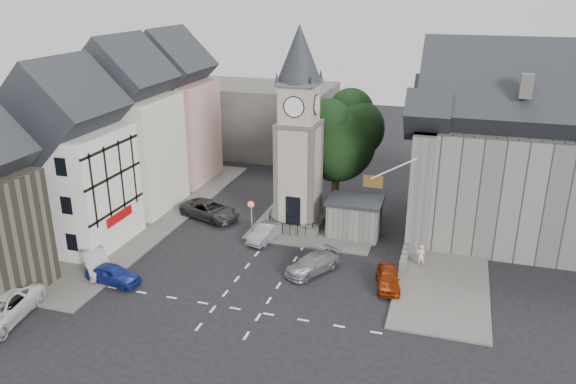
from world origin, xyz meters
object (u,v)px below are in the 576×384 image
(stone_shelter, at_px, (354,217))
(car_east_red, at_px, (388,278))
(pedestrian, at_px, (421,256))
(clock_tower, at_px, (299,131))
(car_west_blue, at_px, (113,274))

(stone_shelter, xyz_separation_m, car_east_red, (3.70, -7.52, -0.91))
(pedestrian, bearing_deg, clock_tower, -41.62)
(stone_shelter, relative_size, pedestrian, 2.51)
(stone_shelter, xyz_separation_m, pedestrian, (5.54, -4.00, -0.69))
(clock_tower, height_order, car_east_red, clock_tower)
(car_east_red, relative_size, pedestrian, 2.17)
(stone_shelter, bearing_deg, clock_tower, 174.16)
(car_west_blue, relative_size, pedestrian, 2.25)
(clock_tower, relative_size, car_east_red, 4.37)
(stone_shelter, height_order, pedestrian, stone_shelter)
(clock_tower, distance_m, car_west_blue, 17.54)
(clock_tower, relative_size, car_west_blue, 4.21)
(car_east_red, bearing_deg, stone_shelter, 105.37)
(clock_tower, bearing_deg, car_west_blue, -125.62)
(car_west_blue, relative_size, car_east_red, 1.04)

